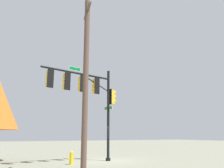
% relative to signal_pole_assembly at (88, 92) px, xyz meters
% --- Properties ---
extents(ground_plane, '(120.00, 120.00, 0.00)m').
position_rel_signal_pole_assembly_xyz_m(ground_plane, '(-1.86, -0.42, -4.95)').
color(ground_plane, gray).
extents(signal_pole_assembly, '(6.13, 1.86, 6.87)m').
position_rel_signal_pole_assembly_xyz_m(signal_pole_assembly, '(0.00, 0.00, 0.00)').
color(signal_pole_assembly, black).
rests_on(signal_pole_assembly, ground_plane).
extents(utility_pole, '(0.45, 1.79, 8.99)m').
position_rel_signal_pole_assembly_xyz_m(utility_pole, '(1.94, 5.00, -0.32)').
color(utility_pole, brown).
rests_on(utility_pole, ground_plane).
extents(fire_hydrant, '(0.33, 0.24, 0.83)m').
position_rel_signal_pole_assembly_xyz_m(fire_hydrant, '(1.20, 0.48, -4.54)').
color(fire_hydrant, yellow).
rests_on(fire_hydrant, ground_plane).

